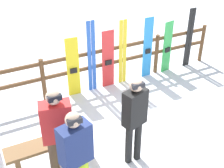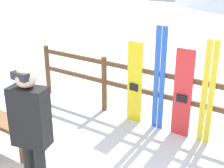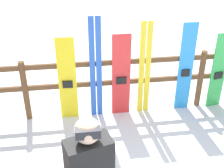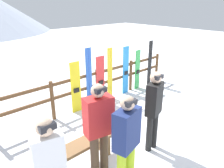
% 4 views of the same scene
% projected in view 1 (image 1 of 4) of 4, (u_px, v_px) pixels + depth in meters
% --- Properties ---
extents(ground_plane, '(40.00, 40.00, 0.00)m').
position_uv_depth(ground_plane, '(151.00, 138.00, 6.07)').
color(ground_plane, white).
extents(fence, '(6.04, 0.10, 1.05)m').
position_uv_depth(fence, '(104.00, 62.00, 7.39)').
color(fence, brown).
rests_on(fence, ground).
extents(bench, '(1.45, 0.36, 0.48)m').
position_uv_depth(bench, '(48.00, 148.00, 5.34)').
color(bench, brown).
rests_on(bench, ground).
extents(person_black, '(0.44, 0.32, 1.69)m').
position_uv_depth(person_black, '(135.00, 115.00, 5.07)').
color(person_black, black).
rests_on(person_black, ground).
extents(person_red, '(0.51, 0.35, 1.72)m').
position_uv_depth(person_red, '(57.00, 131.00, 4.75)').
color(person_red, '#4C3828').
rests_on(person_red, ground).
extents(person_navy, '(0.50, 0.34, 1.67)m').
position_uv_depth(person_navy, '(76.00, 153.00, 4.38)').
color(person_navy, '#B7D826').
rests_on(person_navy, ground).
extents(snowboard_yellow, '(0.29, 0.07, 1.44)m').
position_uv_depth(snowboard_yellow, '(73.00, 68.00, 7.01)').
color(snowboard_yellow, yellow).
rests_on(snowboard_yellow, ground).
extents(ski_pair_blue, '(0.19, 0.02, 1.75)m').
position_uv_depth(ski_pair_blue, '(92.00, 57.00, 7.10)').
color(ski_pair_blue, blue).
rests_on(ski_pair_blue, ground).
extents(snowboard_red, '(0.30, 0.05, 1.45)m').
position_uv_depth(snowboard_red, '(108.00, 60.00, 7.33)').
color(snowboard_red, red).
rests_on(snowboard_red, ground).
extents(ski_pair_yellow, '(0.20, 0.02, 1.64)m').
position_uv_depth(ski_pair_yellow, '(123.00, 52.00, 7.43)').
color(ski_pair_yellow, yellow).
rests_on(ski_pair_yellow, ground).
extents(snowboard_blue, '(0.25, 0.06, 1.58)m').
position_uv_depth(snowboard_blue, '(148.00, 48.00, 7.70)').
color(snowboard_blue, '#288CE0').
rests_on(snowboard_blue, ground).
extents(snowboard_green, '(0.28, 0.09, 1.38)m').
position_uv_depth(snowboard_green, '(167.00, 47.00, 7.98)').
color(snowboard_green, green).
rests_on(snowboard_green, ground).
extents(ski_pair_black, '(0.20, 0.02, 1.62)m').
position_uv_depth(ski_pair_black, '(189.00, 38.00, 8.17)').
color(ski_pair_black, black).
rests_on(ski_pair_black, ground).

